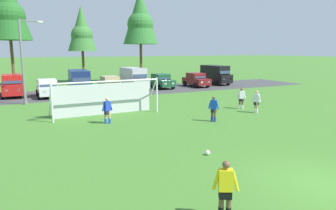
# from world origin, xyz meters

# --- Properties ---
(ground_plane) EXTENTS (400.00, 400.00, 0.00)m
(ground_plane) POSITION_xyz_m (0.00, 15.00, 0.00)
(ground_plane) COLOR #3D7028
(parking_lot_strip) EXTENTS (52.00, 8.40, 0.01)m
(parking_lot_strip) POSITION_xyz_m (0.00, 26.39, 0.00)
(parking_lot_strip) COLOR #3D3D3F
(parking_lot_strip) RESTS_ON ground
(soccer_ball) EXTENTS (0.22, 0.22, 0.22)m
(soccer_ball) POSITION_xyz_m (-1.77, 4.18, 0.11)
(soccer_ball) COLOR white
(soccer_ball) RESTS_ON ground
(soccer_goal) EXTENTS (7.45, 2.06, 2.57)m
(soccer_goal) POSITION_xyz_m (-3.46, 14.57, 1.29)
(soccer_goal) COLOR white
(soccer_goal) RESTS_ON ground
(referee) EXTENTS (0.65, 0.49, 1.64)m
(referee) POSITION_xyz_m (-4.23, -0.29, 0.82)
(referee) COLOR brown
(referee) RESTS_ON ground
(player_striker_near) EXTENTS (0.69, 0.40, 1.64)m
(player_striker_near) POSITION_xyz_m (6.66, 12.06, 0.82)
(player_striker_near) COLOR brown
(player_striker_near) RESTS_ON ground
(player_midfield_center) EXTENTS (0.38, 0.73, 1.64)m
(player_midfield_center) POSITION_xyz_m (6.60, 10.33, 0.82)
(player_midfield_center) COLOR tan
(player_midfield_center) RESTS_ON ground
(player_defender_far) EXTENTS (0.53, 0.63, 1.64)m
(player_defender_far) POSITION_xyz_m (2.19, 9.42, 0.82)
(player_defender_far) COLOR brown
(player_defender_far) RESTS_ON ground
(player_winger_left) EXTENTS (0.74, 0.36, 1.64)m
(player_winger_left) POSITION_xyz_m (-4.07, 11.93, 0.82)
(player_winger_left) COLOR tan
(player_winger_left) RESTS_ON ground
(parked_car_slot_far_left) EXTENTS (2.15, 4.61, 2.16)m
(parked_car_slot_far_left) POSITION_xyz_m (-9.31, 27.35, 1.11)
(parked_car_slot_far_left) COLOR red
(parked_car_slot_far_left) RESTS_ON ground
(parked_car_slot_left) EXTENTS (2.07, 4.21, 1.72)m
(parked_car_slot_left) POSITION_xyz_m (-6.27, 25.39, 0.88)
(parked_car_slot_left) COLOR silver
(parked_car_slot_left) RESTS_ON ground
(parked_car_slot_center_left) EXTENTS (2.47, 4.94, 2.52)m
(parked_car_slot_center_left) POSITION_xyz_m (-3.18, 25.53, 1.34)
(parked_car_slot_center_left) COLOR navy
(parked_car_slot_center_left) RESTS_ON ground
(parked_car_slot_center) EXTENTS (2.05, 4.20, 1.72)m
(parked_car_slot_center) POSITION_xyz_m (0.27, 26.25, 0.88)
(parked_car_slot_center) COLOR tan
(parked_car_slot_center) RESTS_ON ground
(parked_car_slot_center_right) EXTENTS (2.34, 4.87, 2.52)m
(parked_car_slot_center_right) POSITION_xyz_m (3.30, 27.12, 1.34)
(parked_car_slot_center_right) COLOR #B2B2BC
(parked_car_slot_center_right) RESTS_ON ground
(parked_car_slot_right) EXTENTS (2.09, 4.23, 1.72)m
(parked_car_slot_right) POSITION_xyz_m (6.72, 26.84, 0.88)
(parked_car_slot_right) COLOR #194C2D
(parked_car_slot_right) RESTS_ON ground
(parked_car_slot_far_right) EXTENTS (2.04, 4.20, 1.72)m
(parked_car_slot_far_right) POSITION_xyz_m (11.35, 26.32, 0.88)
(parked_car_slot_far_right) COLOR maroon
(parked_car_slot_far_right) RESTS_ON ground
(parked_car_slot_end) EXTENTS (2.46, 4.93, 2.52)m
(parked_car_slot_end) POSITION_xyz_m (15.08, 27.49, 1.34)
(parked_car_slot_end) COLOR black
(parked_car_slot_end) RESTS_ON ground
(tree_left_edge) EXTENTS (5.19, 5.19, 13.84)m
(tree_left_edge) POSITION_xyz_m (-9.15, 36.64, 9.52)
(tree_left_edge) COLOR brown
(tree_left_edge) RESTS_ON ground
(tree_mid_left) EXTENTS (3.97, 3.97, 10.57)m
(tree_mid_left) POSITION_xyz_m (-0.20, 38.08, 7.27)
(tree_mid_left) COLOR brown
(tree_mid_left) RESTS_ON ground
(tree_center_back) EXTENTS (4.84, 4.84, 12.92)m
(tree_center_back) POSITION_xyz_m (7.12, 34.35, 8.89)
(tree_center_back) COLOR brown
(tree_center_back) RESTS_ON ground
(street_lamp) EXTENTS (2.00, 0.32, 7.01)m
(street_lamp) POSITION_xyz_m (-8.23, 21.79, 3.64)
(street_lamp) COLOR slate
(street_lamp) RESTS_ON ground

